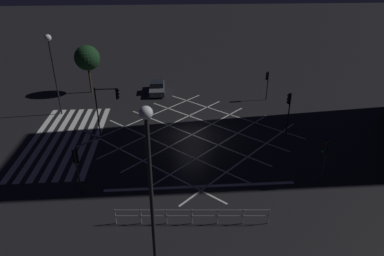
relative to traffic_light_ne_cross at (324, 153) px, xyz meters
name	(u,v)px	position (x,y,z in m)	size (l,w,h in m)	color
ground_plane	(192,135)	(-8.09, -8.36, -2.45)	(200.00, 200.00, 0.00)	black
road_markings	(112,140)	(-7.67, -15.44, -2.44)	(19.90, 24.05, 0.01)	silver
traffic_light_ne_cross	(324,153)	(0.00, 0.00, 0.00)	(0.36, 0.39, 3.42)	black
traffic_light_median_south	(108,101)	(-8.48, -15.55, 0.85)	(0.36, 2.10, 4.54)	black
traffic_light_se_main	(77,162)	(-0.15, -16.44, -0.07)	(0.39, 0.36, 3.32)	black
traffic_light_median_north	(289,105)	(-7.62, 0.03, 0.34)	(0.36, 0.39, 3.90)	black
traffic_light_nw_cross	(267,80)	(-16.02, 0.49, -0.10)	(0.36, 0.39, 3.28)	black
street_lamp_east	(152,209)	(9.78, -11.05, 3.97)	(0.43, 0.43, 10.27)	black
street_lamp_west	(51,53)	(-13.70, -21.31, 3.77)	(0.63, 0.63, 8.00)	black
street_tree_near	(87,58)	(-19.97, -19.46, 1.67)	(2.86, 2.86, 5.56)	#38281C
waiting_car	(157,88)	(-19.25, -11.67, -1.82)	(4.39, 1.72, 1.36)	#474C51
pedestrian_railing	(192,215)	(3.43, -9.20, -1.77)	(0.71, 9.09, 1.05)	#9EA0A5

